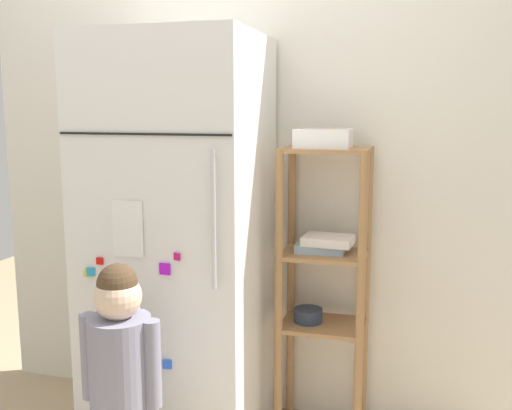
{
  "coord_description": "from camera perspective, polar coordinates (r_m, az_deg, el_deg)",
  "views": [
    {
      "loc": [
        0.78,
        -2.24,
        1.44
      ],
      "look_at": [
        0.16,
        0.02,
        1.05
      ],
      "focal_mm": 41.08,
      "sensor_mm": 36.0,
      "label": 1
    }
  ],
  "objects": [
    {
      "name": "kitchen_wall_back",
      "position": [
        2.74,
        -1.38,
        2.65
      ],
      "size": [
        2.54,
        0.03,
        2.24
      ],
      "primitive_type": "cube",
      "color": "silver",
      "rests_on": "ground"
    },
    {
      "name": "child_standing",
      "position": [
        2.14,
        -13.02,
        -15.09
      ],
      "size": [
        0.3,
        0.22,
        0.93
      ],
      "color": "#3E3A44",
      "rests_on": "ground"
    },
    {
      "name": "pantry_shelf_unit",
      "position": [
        2.56,
        6.54,
        -6.41
      ],
      "size": [
        0.38,
        0.29,
        1.28
      ],
      "color": "#9E7247",
      "rests_on": "ground"
    },
    {
      "name": "fruit_bin",
      "position": [
        2.44,
        6.72,
        6.37
      ],
      "size": [
        0.23,
        0.19,
        0.08
      ],
      "color": "white",
      "rests_on": "pantry_shelf_unit"
    },
    {
      "name": "refrigerator",
      "position": [
        2.52,
        -7.47,
        -3.79
      ],
      "size": [
        0.69,
        0.66,
        1.74
      ],
      "color": "white",
      "rests_on": "ground"
    }
  ]
}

